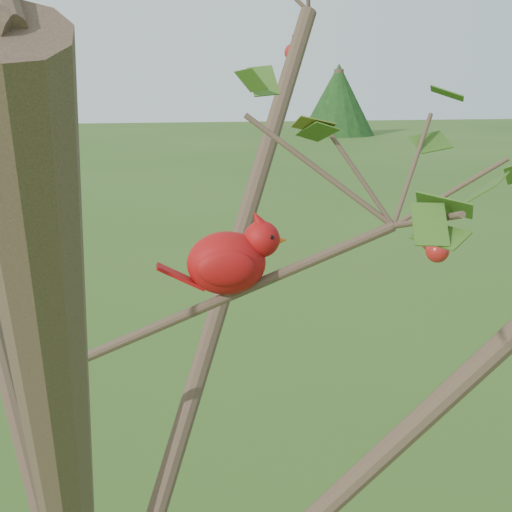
% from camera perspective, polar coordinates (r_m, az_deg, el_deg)
% --- Properties ---
extents(crabapple_tree, '(2.35, 2.05, 2.95)m').
position_cam_1_polar(crabapple_tree, '(0.98, -16.00, -4.00)').
color(crabapple_tree, '#3D2A20').
rests_on(crabapple_tree, ground).
extents(cardinal, '(0.22, 0.11, 0.15)m').
position_cam_1_polar(cardinal, '(1.07, -2.25, -0.31)').
color(cardinal, '#A60E0F').
rests_on(cardinal, ground).
extents(distant_trees, '(39.73, 13.85, 3.27)m').
position_cam_1_polar(distant_trees, '(24.34, -14.74, 12.56)').
color(distant_trees, '#3D2A20').
rests_on(distant_trees, ground).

